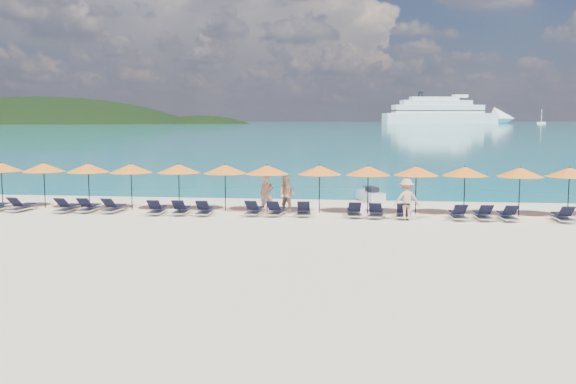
# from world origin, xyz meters

# --- Properties ---
(ground) EXTENTS (1400.00, 1400.00, 0.00)m
(ground) POSITION_xyz_m (0.00, 0.00, 0.00)
(ground) COLOR beige
(sea) EXTENTS (1600.00, 1300.00, 0.01)m
(sea) POSITION_xyz_m (0.00, 660.00, 0.01)
(sea) COLOR #1FA9B2
(sea) RESTS_ON ground
(headland_main) EXTENTS (374.00, 242.00, 126.50)m
(headland_main) POSITION_xyz_m (-300.00, 540.00, -38.00)
(headland_main) COLOR black
(headland_main) RESTS_ON ground
(headland_small) EXTENTS (162.00, 126.00, 85.50)m
(headland_small) POSITION_xyz_m (-150.00, 560.00, -35.00)
(headland_small) COLOR black
(headland_small) RESTS_ON ground
(cruise_ship) EXTENTS (129.69, 50.84, 35.79)m
(cruise_ship) POSITION_xyz_m (82.01, 600.77, 9.31)
(cruise_ship) COLOR white
(cruise_ship) RESTS_ON ground
(sailboat_far) EXTENTS (6.90, 2.30, 12.65)m
(sailboat_far) POSITION_xyz_m (150.75, 548.43, 1.30)
(sailboat_far) COLOR white
(sailboat_far) RESTS_ON ground
(jetski) EXTENTS (1.57, 2.30, 0.77)m
(jetski) POSITION_xyz_m (3.66, 9.70, 0.32)
(jetski) COLOR #B2B5C5
(jetski) RESTS_ON ground
(beachgoer_a) EXTENTS (0.67, 0.47, 1.74)m
(beachgoer_a) POSITION_xyz_m (-1.26, 4.94, 0.87)
(beachgoer_a) COLOR tan
(beachgoer_a) RESTS_ON ground
(beachgoer_b) EXTENTS (0.96, 0.73, 1.74)m
(beachgoer_b) POSITION_xyz_m (-0.27, 4.74, 0.87)
(beachgoer_b) COLOR tan
(beachgoer_b) RESTS_ON ground
(beachgoer_c) EXTENTS (1.27, 0.81, 1.82)m
(beachgoer_c) POSITION_xyz_m (5.15, 3.34, 0.91)
(beachgoer_c) COLOR tan
(beachgoer_c) RESTS_ON ground
(umbrella_0) EXTENTS (2.10, 2.10, 2.28)m
(umbrella_0) POSITION_xyz_m (-14.61, 5.00, 2.02)
(umbrella_0) COLOR black
(umbrella_0) RESTS_ON ground
(umbrella_1) EXTENTS (2.10, 2.10, 2.28)m
(umbrella_1) POSITION_xyz_m (-12.38, 5.01, 2.02)
(umbrella_1) COLOR black
(umbrella_1) RESTS_ON ground
(umbrella_2) EXTENTS (2.10, 2.10, 2.28)m
(umbrella_2) POSITION_xyz_m (-10.06, 4.96, 2.02)
(umbrella_2) COLOR black
(umbrella_2) RESTS_ON ground
(umbrella_3) EXTENTS (2.10, 2.10, 2.28)m
(umbrella_3) POSITION_xyz_m (-7.87, 4.92, 2.02)
(umbrella_3) COLOR black
(umbrella_3) RESTS_ON ground
(umbrella_4) EXTENTS (2.10, 2.10, 2.28)m
(umbrella_4) POSITION_xyz_m (-5.57, 5.13, 2.02)
(umbrella_4) COLOR black
(umbrella_4) RESTS_ON ground
(umbrella_5) EXTENTS (2.10, 2.10, 2.28)m
(umbrella_5) POSITION_xyz_m (-3.27, 5.06, 2.02)
(umbrella_5) COLOR black
(umbrella_5) RESTS_ON ground
(umbrella_6) EXTENTS (2.10, 2.10, 2.28)m
(umbrella_6) POSITION_xyz_m (-1.24, 4.94, 2.02)
(umbrella_6) COLOR black
(umbrella_6) RESTS_ON ground
(umbrella_7) EXTENTS (2.10, 2.10, 2.28)m
(umbrella_7) POSITION_xyz_m (1.23, 5.03, 2.02)
(umbrella_7) COLOR black
(umbrella_7) RESTS_ON ground
(umbrella_8) EXTENTS (2.10, 2.10, 2.28)m
(umbrella_8) POSITION_xyz_m (3.49, 4.97, 2.02)
(umbrella_8) COLOR black
(umbrella_8) RESTS_ON ground
(umbrella_9) EXTENTS (2.10, 2.10, 2.28)m
(umbrella_9) POSITION_xyz_m (5.68, 5.09, 2.02)
(umbrella_9) COLOR black
(umbrella_9) RESTS_ON ground
(umbrella_10) EXTENTS (2.10, 2.10, 2.28)m
(umbrella_10) POSITION_xyz_m (7.87, 5.15, 2.02)
(umbrella_10) COLOR black
(umbrella_10) RESTS_ON ground
(umbrella_11) EXTENTS (2.10, 2.10, 2.28)m
(umbrella_11) POSITION_xyz_m (10.25, 4.95, 2.02)
(umbrella_11) COLOR black
(umbrella_11) RESTS_ON ground
(umbrella_12) EXTENTS (2.10, 2.10, 2.28)m
(umbrella_12) POSITION_xyz_m (12.44, 5.19, 2.02)
(umbrella_12) COLOR black
(umbrella_12) RESTS_ON ground
(lounger_2) EXTENTS (0.77, 1.75, 0.66)m
(lounger_2) POSITION_xyz_m (-12.93, 3.80, 0.24)
(lounger_2) COLOR silver
(lounger_2) RESTS_ON ground
(lounger_3) EXTENTS (0.73, 1.74, 0.66)m
(lounger_3) POSITION_xyz_m (-10.61, 3.79, 0.24)
(lounger_3) COLOR silver
(lounger_3) RESTS_ON ground
(lounger_4) EXTENTS (0.63, 1.70, 0.66)m
(lounger_4) POSITION_xyz_m (-9.61, 3.94, 0.24)
(lounger_4) COLOR silver
(lounger_4) RESTS_ON ground
(lounger_5) EXTENTS (0.75, 1.74, 0.66)m
(lounger_5) POSITION_xyz_m (-8.40, 3.96, 0.24)
(lounger_5) COLOR silver
(lounger_5) RESTS_ON ground
(lounger_6) EXTENTS (0.73, 1.74, 0.66)m
(lounger_6) POSITION_xyz_m (-6.19, 3.65, 0.24)
(lounger_6) COLOR silver
(lounger_6) RESTS_ON ground
(lounger_7) EXTENTS (0.71, 1.73, 0.66)m
(lounger_7) POSITION_xyz_m (-5.05, 3.72, 0.24)
(lounger_7) COLOR silver
(lounger_7) RESTS_ON ground
(lounger_8) EXTENTS (0.69, 1.72, 0.66)m
(lounger_8) POSITION_xyz_m (-3.93, 3.68, 0.24)
(lounger_8) COLOR silver
(lounger_8) RESTS_ON ground
(lounger_9) EXTENTS (0.73, 1.74, 0.66)m
(lounger_9) POSITION_xyz_m (-1.68, 3.96, 0.24)
(lounger_9) COLOR silver
(lounger_9) RESTS_ON ground
(lounger_10) EXTENTS (0.79, 1.76, 0.66)m
(lounger_10) POSITION_xyz_m (-0.66, 3.91, 0.24)
(lounger_10) COLOR silver
(lounger_10) RESTS_ON ground
(lounger_11) EXTENTS (0.76, 1.75, 0.66)m
(lounger_11) POSITION_xyz_m (0.60, 3.99, 0.24)
(lounger_11) COLOR silver
(lounger_11) RESTS_ON ground
(lounger_12) EXTENTS (0.77, 1.75, 0.66)m
(lounger_12) POSITION_xyz_m (2.87, 3.97, 0.24)
(lounger_12) COLOR silver
(lounger_12) RESTS_ON ground
(lounger_13) EXTENTS (0.76, 1.75, 0.66)m
(lounger_13) POSITION_xyz_m (3.86, 3.85, 0.24)
(lounger_13) COLOR silver
(lounger_13) RESTS_ON ground
(lounger_14) EXTENTS (0.75, 1.74, 0.66)m
(lounger_14) POSITION_xyz_m (5.07, 3.89, 0.24)
(lounger_14) COLOR silver
(lounger_14) RESTS_ON ground
(lounger_15) EXTENTS (0.72, 1.73, 0.66)m
(lounger_15) POSITION_xyz_m (7.41, 3.76, 0.24)
(lounger_15) COLOR silver
(lounger_15) RESTS_ON ground
(lounger_16) EXTENTS (0.74, 1.74, 0.66)m
(lounger_16) POSITION_xyz_m (8.47, 3.80, 0.24)
(lounger_16) COLOR silver
(lounger_16) RESTS_ON ground
(lounger_17) EXTENTS (0.72, 1.73, 0.66)m
(lounger_17) POSITION_xyz_m (9.51, 3.77, 0.24)
(lounger_17) COLOR silver
(lounger_17) RESTS_ON ground
(lounger_18) EXTENTS (0.65, 1.71, 0.66)m
(lounger_18) POSITION_xyz_m (11.81, 3.73, 0.24)
(lounger_18) COLOR silver
(lounger_18) RESTS_ON ground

